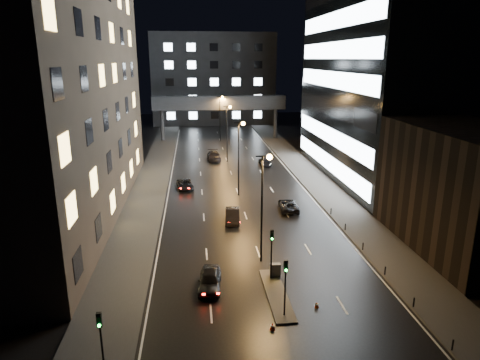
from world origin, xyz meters
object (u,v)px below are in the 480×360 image
Objects in this scene: car_away_a at (210,280)px; car_away_b at (232,216)px; car_toward_a at (289,205)px; car_away_c at (185,185)px; car_away_d at (214,156)px; utility_cabinet at (275,270)px; car_toward_b at (265,162)px.

car_away_a is 0.97× the size of car_away_b.
car_away_c is at bearing -35.11° from car_toward_a.
car_away_a is at bearing -95.11° from car_away_d.
car_away_d is (-0.60, 31.07, 0.06)m from car_away_b.
car_toward_a is (7.29, 3.13, -0.10)m from car_away_b.
utility_cabinet is at bearing 17.18° from car_away_a.
car_away_a is 0.94× the size of car_toward_a.
car_away_d is at bearing 92.24° from car_away_a.
car_toward_b is (13.80, 12.73, 0.04)m from car_away_c.
car_toward_b is at bearing 79.99° from car_away_a.
car_away_d is 29.04m from car_toward_a.
car_toward_a and utility_cabinet have the same top height.
car_away_a is 3.83× the size of utility_cabinet.
car_away_c is 0.98× the size of car_toward_a.
car_toward_a is at bearing -76.11° from car_away_d.
car_away_c is 28.20m from utility_cabinet.
car_away_a reaches higher than utility_cabinet.
car_away_a reaches higher than car_toward_b.
car_away_d is at bearing 66.03° from car_away_c.
car_toward_b is at bearing -30.42° from car_away_d.
car_toward_a is 4.07× the size of utility_cabinet.
car_away_c is 18.21m from car_away_d.
car_away_b reaches higher than car_away_c.
car_toward_b is (8.76, -4.76, -0.13)m from car_away_d.
car_away_c is 0.82× the size of car_away_d.
car_away_a is 0.96× the size of car_away_c.
car_away_b is 3.95× the size of utility_cabinet.
car_away_c is 18.77m from car_toward_b.
car_away_a is at bearing -97.84° from car_away_b.
car_toward_b is at bearing -88.31° from car_toward_a.
car_away_c is 3.97× the size of utility_cabinet.
car_away_d reaches higher than utility_cabinet.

